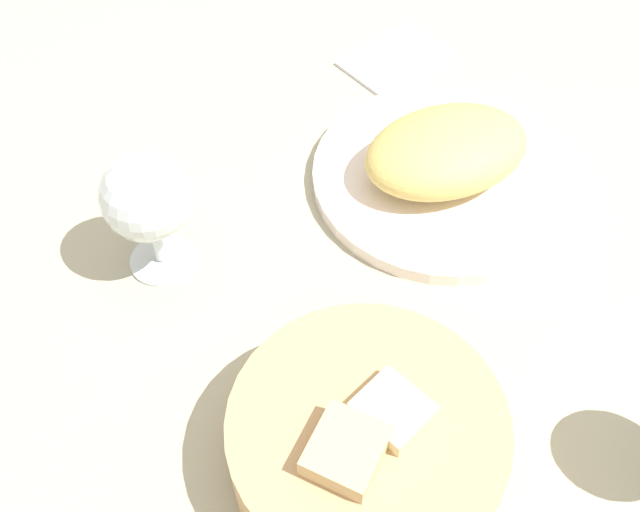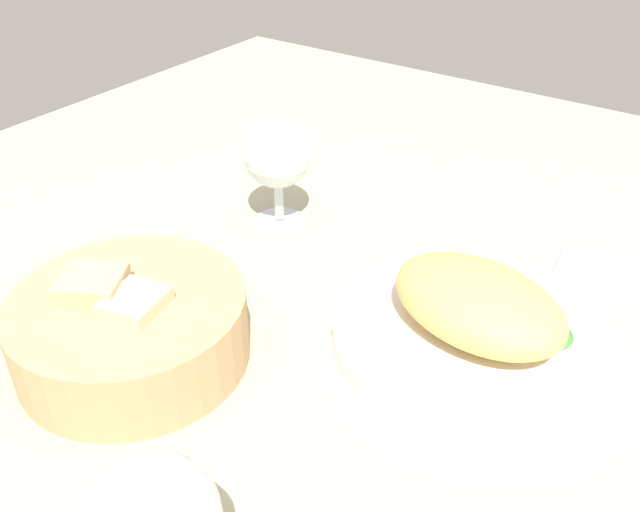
# 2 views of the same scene
# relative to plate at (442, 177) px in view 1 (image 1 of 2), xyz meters

# --- Properties ---
(ground_plane) EXTENTS (1.40, 1.40, 0.02)m
(ground_plane) POSITION_rel_plate_xyz_m (0.05, 0.08, -0.02)
(ground_plane) COLOR #ACA88B
(plate) EXTENTS (0.25, 0.25, 0.01)m
(plate) POSITION_rel_plate_xyz_m (0.00, 0.00, 0.00)
(plate) COLOR white
(plate) RESTS_ON ground_plane
(omelette) EXTENTS (0.18, 0.14, 0.05)m
(omelette) POSITION_rel_plate_xyz_m (-0.00, -0.00, 0.03)
(omelette) COLOR #DBBE63
(omelette) RESTS_ON plate
(lettuce_garnish) EXTENTS (0.05, 0.05, 0.01)m
(lettuce_garnish) POSITION_rel_plate_xyz_m (-0.05, -0.03, 0.01)
(lettuce_garnish) COLOR #3F7E39
(lettuce_garnish) RESTS_ON plate
(bread_basket) EXTENTS (0.19, 0.19, 0.08)m
(bread_basket) POSITION_rel_plate_xyz_m (0.23, 0.18, 0.03)
(bread_basket) COLOR tan
(bread_basket) RESTS_ON ground_plane
(wine_glass_near) EXTENTS (0.07, 0.07, 0.12)m
(wine_glass_near) POSITION_rel_plate_xyz_m (0.26, -0.07, 0.07)
(wine_glass_near) COLOR silver
(wine_glass_near) RESTS_ON ground_plane
(folded_napkin) EXTENTS (0.12, 0.08, 0.01)m
(folded_napkin) POSITION_rel_plate_xyz_m (-0.08, -0.17, -0.00)
(folded_napkin) COLOR white
(folded_napkin) RESTS_ON ground_plane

